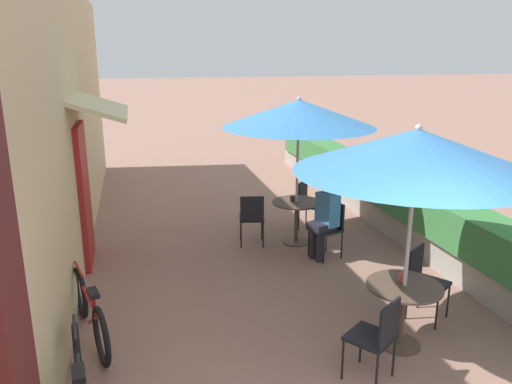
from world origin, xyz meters
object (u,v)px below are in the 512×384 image
coffee_cup_near (401,278)px  patio_umbrella_mid (299,113)px  bicycle_second (90,312)px  patio_table_near (403,301)px  cafe_chair_mid_right (252,215)px  patio_table_mid (296,213)px  seated_patron_mid_back (324,216)px  cafe_chair_mid_left (308,201)px  patio_umbrella_near (417,151)px  cafe_chair_near_right (423,277)px  cafe_chair_mid_back (330,225)px  coffee_cup_mid (292,199)px  cafe_chair_near_left (378,334)px

coffee_cup_near → patio_umbrella_mid: 3.38m
bicycle_second → patio_table_near: bearing=-31.5°
bicycle_second → cafe_chair_mid_right: bearing=28.5°
patio_table_near → bicycle_second: 3.41m
coffee_cup_near → patio_table_mid: coffee_cup_near is taller
coffee_cup_near → seated_patron_mid_back: bearing=88.8°
cafe_chair_mid_left → seated_patron_mid_back: bearing=31.5°
patio_umbrella_near → cafe_chair_near_right: size_ratio=2.79×
cafe_chair_mid_right → bicycle_second: size_ratio=0.52×
patio_table_near → cafe_chair_mid_back: size_ratio=0.92×
coffee_cup_near → coffee_cup_mid: size_ratio=1.00×
cafe_chair_mid_back → bicycle_second: size_ratio=0.52×
coffee_cup_near → cafe_chair_mid_back: bearing=86.3°
patio_umbrella_near → bicycle_second: 3.86m
patio_table_mid → cafe_chair_mid_right: cafe_chair_mid_right is taller
patio_table_near → patio_umbrella_mid: (-0.15, 3.16, 1.63)m
patio_umbrella_near → cafe_chair_mid_right: patio_umbrella_near is taller
patio_table_near → cafe_chair_near_right: 0.74m
patio_table_mid → cafe_chair_mid_back: bearing=-64.9°
patio_table_near → cafe_chair_mid_back: bearing=86.2°
patio_table_mid → patio_umbrella_mid: 1.63m
patio_table_near → cafe_chair_near_left: bearing=-137.9°
cafe_chair_mid_back → patio_table_mid: bearing=5.9°
cafe_chair_mid_right → bicycle_second: 3.30m
cafe_chair_near_left → coffee_cup_near: bearing=10.3°
patio_umbrella_mid → patio_umbrella_near: bearing=-87.3°
cafe_chair_near_right → cafe_chair_mid_back: bearing=-115.1°
patio_table_mid → coffee_cup_mid: bearing=151.9°
patio_umbrella_mid → patio_table_near: bearing=-87.3°
patio_umbrella_near → seated_patron_mid_back: patio_umbrella_near is taller
coffee_cup_near → bicycle_second: bearing=165.4°
patio_umbrella_near → patio_table_mid: bearing=92.7°
patio_umbrella_mid → cafe_chair_mid_right: bearing=175.1°
cafe_chair_mid_back → patio_umbrella_mid: bearing=5.9°
cafe_chair_near_left → seated_patron_mid_back: bearing=42.1°
cafe_chair_near_right → cafe_chair_mid_right: 3.09m
cafe_chair_near_right → coffee_cup_mid: 2.81m
patio_table_near → patio_umbrella_mid: size_ratio=0.33×
coffee_cup_mid → bicycle_second: size_ratio=0.05×
cafe_chair_near_right → cafe_chair_mid_back: 2.03m
cafe_chair_near_left → cafe_chair_mid_back: same height
patio_umbrella_near → patio_umbrella_mid: (-0.15, 3.16, 0.00)m
patio_table_near → cafe_chair_mid_right: bearing=105.5°
coffee_cup_near → cafe_chair_mid_right: size_ratio=0.10×
cafe_chair_near_left → cafe_chair_mid_left: same height
cafe_chair_near_right → patio_table_mid: 2.75m
cafe_chair_near_right → cafe_chair_mid_left: 3.29m
coffee_cup_near → bicycle_second: size_ratio=0.05×
patio_umbrella_mid → cafe_chair_mid_left: size_ratio=2.79×
cafe_chair_near_left → coffee_cup_near: cafe_chair_near_left is taller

